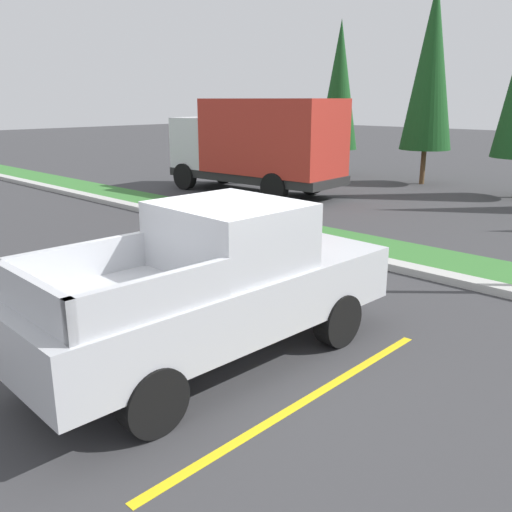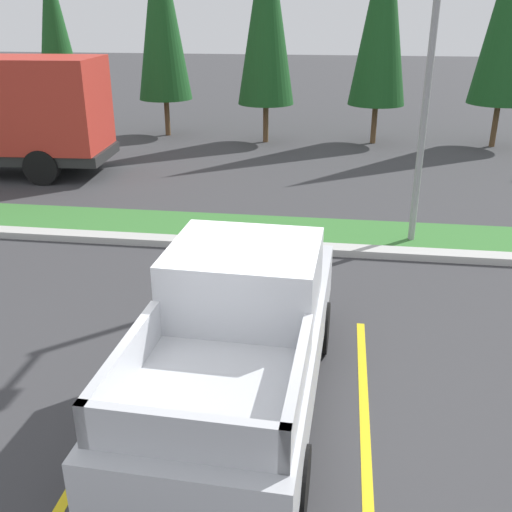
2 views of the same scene
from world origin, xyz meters
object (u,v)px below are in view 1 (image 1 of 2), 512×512
Objects in this scene: pickup_truck_main at (217,285)px; cypress_tree_left_inner at (431,66)px; cypress_tree_leftmost at (339,86)px; cargo_truck_distant at (257,143)px.

pickup_truck_main is 17.96m from cypress_tree_left_inner.
cypress_tree_leftmost is 0.85× the size of cypress_tree_left_inner.
cypress_tree_left_inner is (3.30, 6.39, 2.77)m from cargo_truck_distant.
cypress_tree_leftmost is at bearing 97.40° from cargo_truck_distant.
cypress_tree_leftmost is at bearing 121.03° from pickup_truck_main.
cargo_truck_distant reaches higher than pickup_truck_main.
pickup_truck_main is 0.79× the size of cypress_tree_leftmost.
cypress_tree_left_inner reaches higher than cargo_truck_distant.
cypress_tree_leftmost is at bearing -175.20° from cypress_tree_left_inner.
cypress_tree_left_inner reaches higher than pickup_truck_main.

